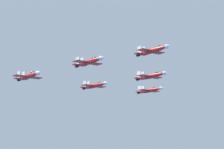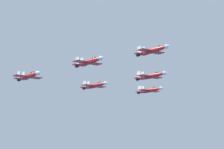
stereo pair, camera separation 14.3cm
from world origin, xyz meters
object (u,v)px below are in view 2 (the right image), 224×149
jet_lead (152,50)px  jet_slot_rear (95,85)px  jet_left_wingman (151,76)px  jet_left_outer (150,90)px  jet_right_wingman (89,62)px  jet_right_outer (28,76)px

jet_lead → jet_slot_rear: 38.38m
jet_left_wingman → jet_left_outer: jet_left_wingman is taller
jet_lead → jet_right_wingman: 24.82m
jet_slot_rear → jet_left_wingman: bearing=39.9°
jet_right_wingman → jet_slot_rear: jet_right_wingman is taller
jet_left_wingman → jet_slot_rear: 24.82m
jet_slot_rear → jet_right_wingman: bearing=-40.8°
jet_lead → jet_slot_rear: jet_lead is taller
jet_right_outer → jet_left_outer: bearing=90.8°
jet_left_wingman → jet_left_outer: bearing=139.1°
jet_lead → jet_left_outer: (8.45, -48.51, -7.05)m
jet_slot_rear → jet_lead: bearing=-0.4°
jet_lead → jet_right_outer: (49.23, 0.53, -7.71)m
jet_lead → jet_left_outer: 49.74m
jet_left_outer → jet_right_outer: (40.78, 49.04, -0.66)m
jet_right_wingman → jet_right_outer: 25.04m
jet_lead → jet_left_wingman: (4.23, -24.25, -4.96)m
jet_right_outer → jet_left_wingman: bearing=69.3°
jet_right_wingman → jet_left_outer: 51.53m
jet_lead → jet_right_wingman: jet_lead is taller
jet_lead → jet_left_outer: jet_lead is taller
jet_right_wingman → jet_slot_rear: bearing=140.7°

